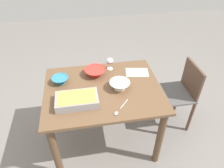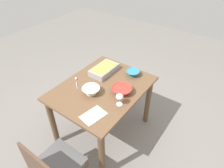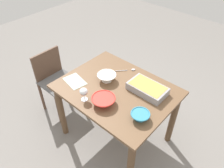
{
  "view_description": "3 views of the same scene",
  "coord_description": "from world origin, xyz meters",
  "px_view_note": "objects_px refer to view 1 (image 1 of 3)",
  "views": [
    {
      "loc": [
        0.18,
        1.53,
        2.03
      ],
      "look_at": [
        -0.09,
        -0.01,
        0.8
      ],
      "focal_mm": 32.98,
      "sensor_mm": 36.0,
      "label": 1
    },
    {
      "loc": [
        -1.36,
        -1.13,
        2.18
      ],
      "look_at": [
        0.04,
        -0.11,
        0.84
      ],
      "focal_mm": 31.62,
      "sensor_mm": 36.0,
      "label": 2
    },
    {
      "loc": [
        1.05,
        -1.24,
        2.2
      ],
      "look_at": [
        -0.05,
        -0.01,
        0.8
      ],
      "focal_mm": 34.87,
      "sensor_mm": 36.0,
      "label": 3
    }
  ],
  "objects_px": {
    "dining_table": "(103,99)",
    "mixing_bowl": "(95,71)",
    "napkin": "(137,72)",
    "chair": "(179,93)",
    "casserole_dish": "(77,100)",
    "small_bowl": "(60,80)",
    "wine_glass": "(110,62)",
    "serving_bowl": "(120,85)",
    "serving_spoon": "(119,110)"
  },
  "relations": [
    {
      "from": "dining_table",
      "to": "serving_spoon",
      "type": "relative_size",
      "value": 6.25
    },
    {
      "from": "chair",
      "to": "mixing_bowl",
      "type": "bearing_deg",
      "value": -6.41
    },
    {
      "from": "chair",
      "to": "serving_spoon",
      "type": "relative_size",
      "value": 4.6
    },
    {
      "from": "dining_table",
      "to": "mixing_bowl",
      "type": "xyz_separation_m",
      "value": [
        0.05,
        -0.24,
        0.18
      ]
    },
    {
      "from": "wine_glass",
      "to": "casserole_dish",
      "type": "bearing_deg",
      "value": 52.53
    },
    {
      "from": "small_bowl",
      "to": "dining_table",
      "type": "bearing_deg",
      "value": 158.13
    },
    {
      "from": "small_bowl",
      "to": "wine_glass",
      "type": "bearing_deg",
      "value": -163.24
    },
    {
      "from": "napkin",
      "to": "serving_spoon",
      "type": "bearing_deg",
      "value": 59.85
    },
    {
      "from": "chair",
      "to": "mixing_bowl",
      "type": "relative_size",
      "value": 3.7
    },
    {
      "from": "chair",
      "to": "dining_table",
      "type": "bearing_deg",
      "value": 8.22
    },
    {
      "from": "chair",
      "to": "napkin",
      "type": "height_order",
      "value": "chair"
    },
    {
      "from": "chair",
      "to": "napkin",
      "type": "distance_m",
      "value": 0.6
    },
    {
      "from": "wine_glass",
      "to": "dining_table",
      "type": "bearing_deg",
      "value": 69.33
    },
    {
      "from": "wine_glass",
      "to": "napkin",
      "type": "height_order",
      "value": "wine_glass"
    },
    {
      "from": "dining_table",
      "to": "serving_bowl",
      "type": "height_order",
      "value": "serving_bowl"
    },
    {
      "from": "dining_table",
      "to": "serving_spoon",
      "type": "bearing_deg",
      "value": 105.94
    },
    {
      "from": "dining_table",
      "to": "napkin",
      "type": "height_order",
      "value": "napkin"
    },
    {
      "from": "wine_glass",
      "to": "small_bowl",
      "type": "height_order",
      "value": "wine_glass"
    },
    {
      "from": "chair",
      "to": "napkin",
      "type": "xyz_separation_m",
      "value": [
        0.51,
        -0.07,
        0.3
      ]
    },
    {
      "from": "small_bowl",
      "to": "napkin",
      "type": "height_order",
      "value": "small_bowl"
    },
    {
      "from": "small_bowl",
      "to": "mixing_bowl",
      "type": "bearing_deg",
      "value": -167.93
    },
    {
      "from": "casserole_dish",
      "to": "small_bowl",
      "type": "height_order",
      "value": "casserole_dish"
    },
    {
      "from": "dining_table",
      "to": "wine_glass",
      "type": "xyz_separation_m",
      "value": [
        -0.12,
        -0.32,
        0.23
      ]
    },
    {
      "from": "casserole_dish",
      "to": "napkin",
      "type": "bearing_deg",
      "value": -150.32
    },
    {
      "from": "casserole_dish",
      "to": "mixing_bowl",
      "type": "relative_size",
      "value": 1.66
    },
    {
      "from": "serving_spoon",
      "to": "napkin",
      "type": "height_order",
      "value": "serving_spoon"
    },
    {
      "from": "dining_table",
      "to": "chair",
      "type": "distance_m",
      "value": 0.93
    },
    {
      "from": "serving_bowl",
      "to": "serving_spoon",
      "type": "distance_m",
      "value": 0.3
    },
    {
      "from": "dining_table",
      "to": "napkin",
      "type": "bearing_deg",
      "value": -152.75
    },
    {
      "from": "chair",
      "to": "napkin",
      "type": "bearing_deg",
      "value": -8.07
    },
    {
      "from": "mixing_bowl",
      "to": "napkin",
      "type": "bearing_deg",
      "value": 175.51
    },
    {
      "from": "chair",
      "to": "serving_spoon",
      "type": "bearing_deg",
      "value": 28.92
    },
    {
      "from": "serving_spoon",
      "to": "serving_bowl",
      "type": "bearing_deg",
      "value": -102.84
    },
    {
      "from": "small_bowl",
      "to": "chair",
      "type": "bearing_deg",
      "value": 178.64
    },
    {
      "from": "wine_glass",
      "to": "casserole_dish",
      "type": "xyz_separation_m",
      "value": [
        0.37,
        0.49,
        -0.05
      ]
    },
    {
      "from": "mixing_bowl",
      "to": "napkin",
      "type": "distance_m",
      "value": 0.45
    },
    {
      "from": "dining_table",
      "to": "mixing_bowl",
      "type": "relative_size",
      "value": 5.02
    },
    {
      "from": "mixing_bowl",
      "to": "napkin",
      "type": "relative_size",
      "value": 0.94
    },
    {
      "from": "casserole_dish",
      "to": "serving_spoon",
      "type": "height_order",
      "value": "casserole_dish"
    },
    {
      "from": "dining_table",
      "to": "serving_bowl",
      "type": "relative_size",
      "value": 5.68
    },
    {
      "from": "mixing_bowl",
      "to": "napkin",
      "type": "xyz_separation_m",
      "value": [
        -0.45,
        0.03,
        -0.04
      ]
    },
    {
      "from": "wine_glass",
      "to": "casserole_dish",
      "type": "relative_size",
      "value": 0.37
    },
    {
      "from": "chair",
      "to": "casserole_dish",
      "type": "relative_size",
      "value": 2.23
    },
    {
      "from": "dining_table",
      "to": "serving_bowl",
      "type": "distance_m",
      "value": 0.25
    },
    {
      "from": "chair",
      "to": "casserole_dish",
      "type": "bearing_deg",
      "value": 14.32
    },
    {
      "from": "wine_glass",
      "to": "small_bowl",
      "type": "xyz_separation_m",
      "value": [
        0.53,
        0.16,
        -0.06
      ]
    },
    {
      "from": "serving_spoon",
      "to": "napkin",
      "type": "xyz_separation_m",
      "value": [
        -0.3,
        -0.52,
        -0.01
      ]
    },
    {
      "from": "dining_table",
      "to": "casserole_dish",
      "type": "xyz_separation_m",
      "value": [
        0.25,
        0.17,
        0.18
      ]
    },
    {
      "from": "wine_glass",
      "to": "serving_spoon",
      "type": "height_order",
      "value": "wine_glass"
    },
    {
      "from": "serving_bowl",
      "to": "serving_spoon",
      "type": "xyz_separation_m",
      "value": [
        0.07,
        0.29,
        -0.04
      ]
    }
  ]
}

